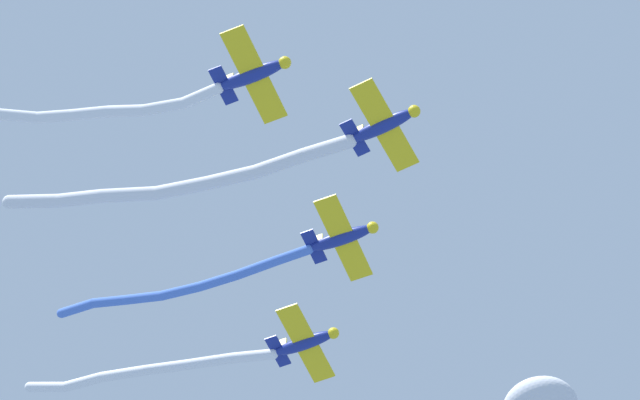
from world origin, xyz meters
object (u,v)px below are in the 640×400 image
at_px(airplane_right_wing, 254,74).
at_px(airplane_left_wing, 343,237).
at_px(airplane_slot, 305,343).
at_px(airplane_lead, 384,125).

bearing_deg(airplane_right_wing, airplane_left_wing, 87.44).
relative_size(airplane_left_wing, airplane_right_wing, 1.00).
height_order(airplane_right_wing, airplane_slot, airplane_right_wing).
distance_m(airplane_left_wing, airplane_right_wing, 12.31).
xyz_separation_m(airplane_right_wing, airplane_slot, (3.68, -18.92, -0.60)).
height_order(airplane_lead, airplane_slot, airplane_lead).
distance_m(airplane_lead, airplane_left_wing, 8.29).
height_order(airplane_lead, airplane_left_wing, same).
distance_m(airplane_left_wing, airplane_slot, 8.28).
bearing_deg(airplane_right_wing, airplane_slot, 104.14).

